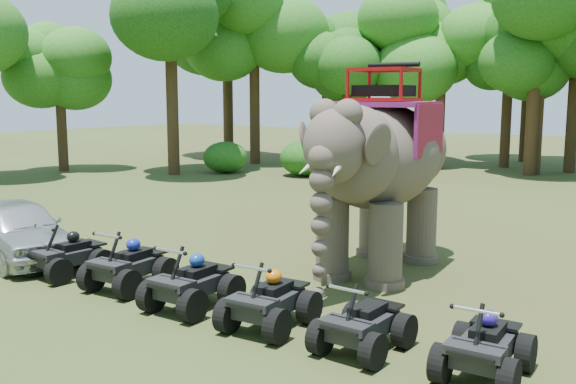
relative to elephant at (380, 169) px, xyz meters
name	(u,v)px	position (x,y,z in m)	size (l,w,h in m)	color
ground	(255,291)	(-1.36, -2.89, -2.34)	(110.00, 110.00, 0.00)	#47381E
elephant	(380,169)	(0.00, 0.00, 0.00)	(2.45, 5.56, 4.67)	brown
parked_car	(18,229)	(-7.68, -4.05, -1.60)	(1.74, 4.33, 1.48)	silver
atv_0	(68,249)	(-5.48, -4.29, -1.73)	(1.19, 1.63, 1.21)	black
atv_1	(129,259)	(-3.64, -4.19, -1.70)	(1.24, 1.71, 1.26)	black
atv_2	(192,276)	(-1.70, -4.40, -1.70)	(1.25, 1.71, 1.27)	black
atv_3	(269,293)	(0.09, -4.41, -1.72)	(1.21, 1.66, 1.23)	black
atv_4	(363,315)	(1.89, -4.40, -1.76)	(1.14, 1.56, 1.16)	black
atv_5	(485,337)	(3.75, -4.26, -1.75)	(1.14, 1.57, 1.16)	black
tree_0	(539,99)	(-1.36, 20.45, 1.43)	(5.27, 5.27, 7.52)	#195114
tree_22	(61,104)	(-22.17, 8.09, 1.17)	(4.90, 4.90, 7.00)	#195114
tree_23	(172,79)	(-16.39, 10.29, 2.39)	(6.61, 6.61, 9.44)	#195114
tree_24	(254,80)	(-16.05, 16.61, 2.43)	(6.67, 6.67, 9.52)	#195114
tree_25	(347,98)	(-11.24, 18.77, 1.43)	(5.28, 5.28, 7.54)	#195114
tree_26	(441,96)	(-6.41, 20.40, 1.55)	(5.44, 5.44, 7.77)	#195114
tree_27	(326,93)	(-13.71, 20.70, 1.70)	(5.65, 5.65, 8.08)	#195114
tree_28	(535,73)	(-1.49, 19.84, 2.68)	(7.02, 7.02, 10.03)	#195114
tree_30	(507,95)	(-3.52, 22.70, 1.59)	(5.49, 5.49, 7.85)	#195114
tree_31	(399,81)	(-9.28, 21.36, 2.42)	(6.65, 6.65, 9.51)	#195114
tree_32	(228,71)	(-19.50, 18.42, 3.06)	(7.55, 7.55, 10.79)	#195114
tree_33	(529,73)	(-3.38, 26.40, 2.89)	(7.32, 7.32, 10.46)	#195114
tree_34	(575,82)	(-0.08, 22.23, 2.24)	(6.41, 6.41, 9.16)	#195114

